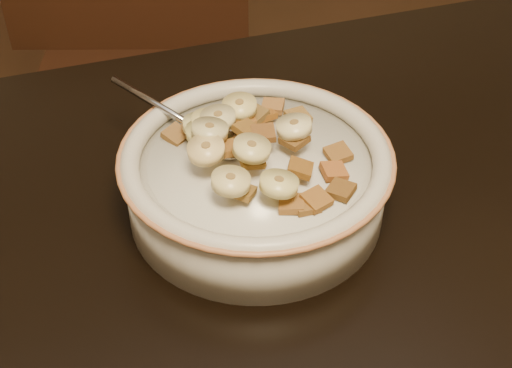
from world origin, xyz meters
name	(u,v)px	position (x,y,z in m)	size (l,w,h in m)	color
chair	(154,89)	(0.14, 0.73, 0.52)	(0.46, 0.46, 1.03)	black
cereal_bowl	(256,186)	(0.12, 0.15, 0.78)	(0.23, 0.23, 0.05)	beige
milk	(256,163)	(0.12, 0.15, 0.80)	(0.19, 0.19, 0.00)	beige
spoon	(222,144)	(0.10, 0.18, 0.81)	(0.04, 0.05, 0.01)	#99999F
cereal_square_0	(273,106)	(0.16, 0.21, 0.81)	(0.02, 0.02, 0.01)	olive
cereal_square_1	(263,133)	(0.13, 0.16, 0.83)	(0.02, 0.02, 0.01)	brown
cereal_square_2	(300,168)	(0.15, 0.11, 0.82)	(0.02, 0.02, 0.01)	brown
cereal_square_3	(292,204)	(0.13, 0.08, 0.81)	(0.02, 0.02, 0.01)	brown
cereal_square_4	(255,114)	(0.14, 0.20, 0.82)	(0.02, 0.02, 0.01)	brown
cereal_square_5	(252,151)	(0.12, 0.14, 0.83)	(0.02, 0.02, 0.01)	#9A6127
cereal_square_6	(338,153)	(0.19, 0.13, 0.81)	(0.02, 0.02, 0.01)	brown
cereal_square_7	(298,117)	(0.18, 0.19, 0.81)	(0.02, 0.02, 0.01)	olive
cereal_square_8	(193,126)	(0.08, 0.21, 0.81)	(0.02, 0.02, 0.01)	brown
cereal_square_9	(248,130)	(0.12, 0.16, 0.83)	(0.02, 0.02, 0.01)	brown
cereal_square_10	(341,190)	(0.17, 0.08, 0.81)	(0.02, 0.02, 0.01)	brown
cereal_square_11	(263,114)	(0.15, 0.20, 0.81)	(0.02, 0.02, 0.01)	brown
cereal_square_12	(306,204)	(0.14, 0.08, 0.81)	(0.02, 0.02, 0.01)	brown
cereal_square_13	(252,158)	(0.11, 0.13, 0.83)	(0.02, 0.02, 0.01)	#9D6920
cereal_square_14	(295,140)	(0.16, 0.14, 0.82)	(0.02, 0.02, 0.01)	brown
cereal_square_15	(316,199)	(0.15, 0.08, 0.81)	(0.02, 0.02, 0.01)	brown
cereal_square_16	(244,119)	(0.13, 0.19, 0.82)	(0.02, 0.02, 0.01)	brown
cereal_square_17	(334,171)	(0.18, 0.11, 0.81)	(0.02, 0.02, 0.01)	brown
cereal_square_18	(225,149)	(0.10, 0.15, 0.82)	(0.02, 0.02, 0.01)	brown
cereal_square_19	(176,135)	(0.07, 0.20, 0.81)	(0.02, 0.02, 0.01)	brown
cereal_square_20	(242,191)	(0.10, 0.10, 0.82)	(0.02, 0.02, 0.01)	brown
banana_slice_0	(200,125)	(0.09, 0.19, 0.82)	(0.03, 0.03, 0.01)	#FBEDA5
banana_slice_1	(252,148)	(0.11, 0.13, 0.84)	(0.03, 0.03, 0.01)	#F2DD85
banana_slice_2	(210,130)	(0.09, 0.16, 0.84)	(0.03, 0.03, 0.01)	#C9BD84
banana_slice_3	(209,122)	(0.09, 0.19, 0.83)	(0.03, 0.03, 0.01)	#EBDE7F
banana_slice_4	(240,106)	(0.13, 0.20, 0.83)	(0.03, 0.03, 0.01)	#F5D788
banana_slice_5	(206,150)	(0.08, 0.14, 0.83)	(0.03, 0.03, 0.01)	#D5BA7F
banana_slice_6	(294,127)	(0.16, 0.15, 0.83)	(0.03, 0.03, 0.01)	beige
banana_slice_7	(218,118)	(0.10, 0.18, 0.83)	(0.03, 0.03, 0.01)	#CEC48B
banana_slice_8	(231,181)	(0.09, 0.10, 0.83)	(0.03, 0.03, 0.01)	#ECD17F
banana_slice_9	(204,131)	(0.09, 0.18, 0.83)	(0.03, 0.03, 0.01)	#E2D276
banana_slice_10	(279,184)	(0.12, 0.09, 0.83)	(0.03, 0.03, 0.01)	#EDD584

